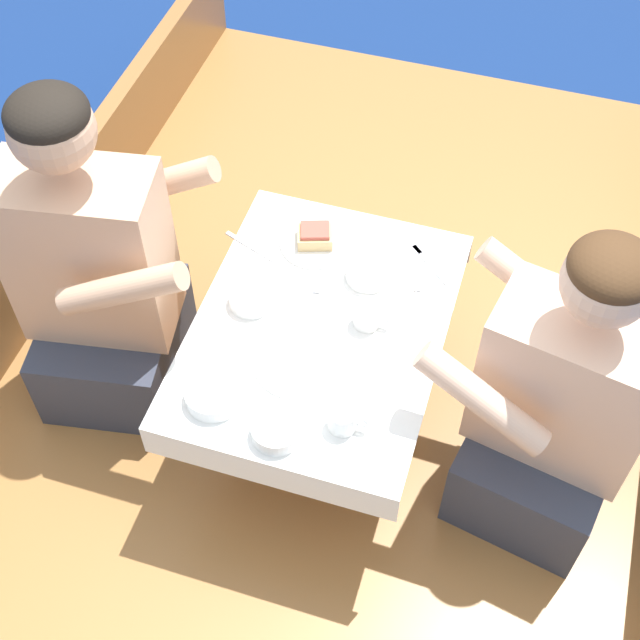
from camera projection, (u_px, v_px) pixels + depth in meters
The scene contains 18 objects.
ground_plane at pixel (315, 475), 2.78m from camera, with size 60.00×60.00×0.00m, color navy.
boat_deck at pixel (315, 453), 2.67m from camera, with size 2.02×3.55×0.28m, color #9E6B38.
cockpit_table at pixel (320, 336), 2.29m from camera, with size 0.63×0.83×0.43m.
person_port at pixel (99, 280), 2.37m from camera, with size 0.57×0.51×1.02m.
person_starboard at pixel (556, 408), 2.17m from camera, with size 0.58×0.52×0.95m.
plate_sandwich at pixel (315, 242), 2.42m from camera, with size 0.19×0.19×0.01m.
plate_bread at pixel (296, 363), 2.18m from camera, with size 0.21×0.21×0.01m.
sandwich at pixel (315, 235), 2.40m from camera, with size 0.11×0.10×0.05m.
bowl_port_near at pixel (368, 272), 2.33m from camera, with size 0.11×0.11×0.04m.
bowl_starboard_near at pixel (278, 430), 2.04m from camera, with size 0.12×0.12×0.04m.
bowl_center_far at pixel (251, 297), 2.28m from camera, with size 0.11×0.11×0.04m.
bowl_port_far at pixel (214, 394), 2.10m from camera, with size 0.14×0.14×0.04m.
coffee_cup_port at pixel (368, 314), 2.23m from camera, with size 0.10×0.07×0.07m.
coffee_cup_starboard at pixel (343, 418), 2.05m from camera, with size 0.10×0.07×0.06m.
utensil_fork_starboard at pixel (428, 262), 2.38m from camera, with size 0.14×0.13×0.00m.
utensil_spoon_starboard at pixel (404, 296), 2.31m from camera, with size 0.11×0.15×0.01m.
utensil_knife_port at pixel (250, 246), 2.42m from camera, with size 0.16×0.07×0.00m.
utensil_spoon_port at pixel (301, 296), 2.31m from camera, with size 0.13×0.13×0.01m.
Camera 1 is at (0.41, -1.27, 2.49)m, focal length 50.00 mm.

